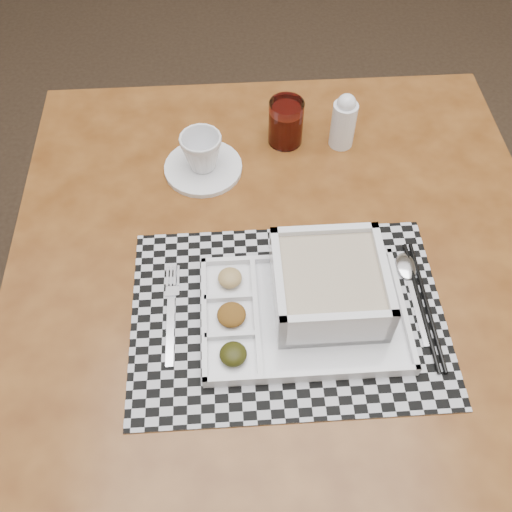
{
  "coord_description": "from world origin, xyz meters",
  "views": [
    {
      "loc": [
        0.16,
        -0.65,
        1.5
      ],
      "look_at": [
        0.16,
        -0.13,
        0.79
      ],
      "focal_mm": 40.0,
      "sensor_mm": 36.0,
      "label": 1
    }
  ],
  "objects_px": {
    "cup": "(202,152)",
    "juice_glass": "(286,124)",
    "dining_table": "(281,277)",
    "serving_tray": "(319,294)",
    "creamer_bottle": "(344,121)"
  },
  "relations": [
    {
      "from": "dining_table",
      "to": "cup",
      "type": "bearing_deg",
      "value": 125.97
    },
    {
      "from": "serving_tray",
      "to": "dining_table",
      "type": "bearing_deg",
      "value": 115.94
    },
    {
      "from": "cup",
      "to": "juice_glass",
      "type": "relative_size",
      "value": 0.84
    },
    {
      "from": "cup",
      "to": "juice_glass",
      "type": "distance_m",
      "value": 0.18
    },
    {
      "from": "cup",
      "to": "juice_glass",
      "type": "height_order",
      "value": "juice_glass"
    },
    {
      "from": "creamer_bottle",
      "to": "dining_table",
      "type": "bearing_deg",
      "value": -114.52
    },
    {
      "from": "dining_table",
      "to": "cup",
      "type": "distance_m",
      "value": 0.28
    },
    {
      "from": "dining_table",
      "to": "creamer_bottle",
      "type": "xyz_separation_m",
      "value": [
        0.13,
        0.27,
        0.13
      ]
    },
    {
      "from": "dining_table",
      "to": "serving_tray",
      "type": "height_order",
      "value": "serving_tray"
    },
    {
      "from": "creamer_bottle",
      "to": "cup",
      "type": "bearing_deg",
      "value": -165.06
    },
    {
      "from": "juice_glass",
      "to": "dining_table",
      "type": "bearing_deg",
      "value": -92.83
    },
    {
      "from": "dining_table",
      "to": "serving_tray",
      "type": "relative_size",
      "value": 3.0
    },
    {
      "from": "dining_table",
      "to": "juice_glass",
      "type": "distance_m",
      "value": 0.31
    },
    {
      "from": "serving_tray",
      "to": "cup",
      "type": "distance_m",
      "value": 0.37
    },
    {
      "from": "creamer_bottle",
      "to": "serving_tray",
      "type": "bearing_deg",
      "value": -100.82
    }
  ]
}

